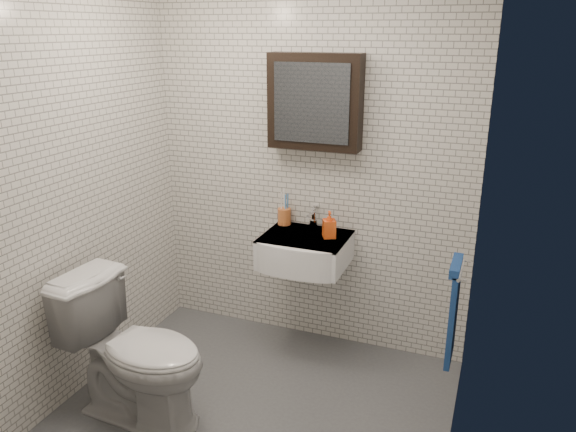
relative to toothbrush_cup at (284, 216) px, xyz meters
The scene contains 9 objects.
ground 1.32m from the toothbrush_cup, 80.06° to the right, with size 2.20×2.00×0.01m, color #4C4E53.
room_shell 1.10m from the toothbrush_cup, 80.06° to the right, with size 2.22×2.02×2.51m.
washbasin 0.34m from the toothbrush_cup, 43.86° to the right, with size 0.55×0.50×0.20m.
faucet 0.22m from the toothbrush_cup, ahead, with size 0.06×0.20×0.15m.
mirror_cabinet 0.82m from the toothbrush_cup, ahead, with size 0.60×0.15×0.60m.
towel_rail 1.36m from the toothbrush_cup, 26.02° to the right, with size 0.09×0.30×0.58m.
toothbrush_cup is the anchor object (origin of this frame).
soap_bottle 0.39m from the toothbrush_cup, 20.23° to the right, with size 0.08×0.08×0.18m, color #E65418.
toilet 1.34m from the toothbrush_cup, 109.84° to the right, with size 0.47×0.83×0.85m, color silver.
Camera 1 is at (1.19, -2.47, 2.14)m, focal length 35.00 mm.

